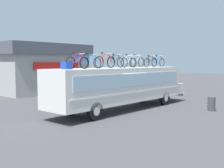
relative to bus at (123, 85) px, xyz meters
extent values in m
plane|color=#423F44|center=(-0.21, 0.00, -1.67)|extent=(120.00, 120.00, 0.00)
cube|color=silver|center=(-0.21, 0.00, 0.05)|extent=(11.29, 2.37, 2.21)
cube|color=silver|center=(5.99, 0.00, -0.64)|extent=(1.10, 2.18, 0.84)
cube|color=#99B7C6|center=(-0.21, -1.20, 0.42)|extent=(10.39, 0.04, 0.81)
cube|color=#99B7C6|center=(-0.21, 1.20, 0.42)|extent=(10.39, 0.04, 0.81)
cube|color=silver|center=(-0.21, -1.20, -0.39)|extent=(10.84, 0.03, 0.12)
cube|color=silver|center=(-0.21, 1.20, -0.39)|extent=(10.84, 0.03, 0.12)
cube|color=silver|center=(6.60, 0.00, -1.14)|extent=(0.16, 2.25, 0.24)
cylinder|color=black|center=(3.63, -1.05, -1.16)|extent=(1.03, 0.28, 1.03)
cylinder|color=silver|center=(3.63, -1.05, -1.16)|extent=(0.47, 0.30, 0.47)
cylinder|color=black|center=(3.63, 1.05, -1.16)|extent=(1.03, 0.28, 1.03)
cylinder|color=silver|center=(3.63, 1.05, -1.16)|extent=(0.47, 0.30, 0.47)
cylinder|color=black|center=(-3.71, -1.05, -1.16)|extent=(1.03, 0.28, 1.03)
cylinder|color=silver|center=(-3.71, -1.05, -1.16)|extent=(0.47, 0.30, 0.47)
cylinder|color=black|center=(-3.71, 1.05, -1.16)|extent=(1.03, 0.28, 1.03)
cylinder|color=silver|center=(-3.71, 1.05, -1.16)|extent=(0.47, 0.30, 0.47)
cube|color=#193899|center=(-4.85, -0.04, 1.37)|extent=(0.44, 0.47, 0.43)
torus|color=black|center=(-4.66, -0.16, 1.49)|extent=(0.68, 0.04, 0.68)
torus|color=black|center=(-3.64, -0.16, 1.49)|extent=(0.68, 0.04, 0.68)
cylinder|color=purple|center=(-4.35, -0.16, 1.75)|extent=(0.20, 0.04, 0.48)
cylinder|color=purple|center=(-4.04, -0.16, 1.73)|extent=(0.48, 0.04, 0.47)
cylinder|color=purple|center=(-4.13, -0.16, 1.97)|extent=(0.62, 0.04, 0.07)
cylinder|color=purple|center=(-4.46, -0.16, 1.50)|extent=(0.39, 0.03, 0.05)
cylinder|color=purple|center=(-4.55, -0.16, 1.74)|extent=(0.25, 0.03, 0.50)
cylinder|color=purple|center=(-3.73, -0.16, 1.72)|extent=(0.21, 0.03, 0.47)
cylinder|color=silver|center=(-3.82, -0.16, 2.00)|extent=(0.03, 0.44, 0.03)
ellipsoid|color=black|center=(-4.43, -0.16, 2.02)|extent=(0.20, 0.08, 0.06)
torus|color=black|center=(-3.53, 0.00, 1.49)|extent=(0.66, 0.04, 0.66)
torus|color=black|center=(-2.44, 0.00, 1.49)|extent=(0.66, 0.04, 0.66)
cylinder|color=#197FDB|center=(-3.21, 0.00, 1.74)|extent=(0.21, 0.04, 0.47)
cylinder|color=#197FDB|center=(-2.88, 0.00, 1.72)|extent=(0.50, 0.04, 0.46)
cylinder|color=#197FDB|center=(-2.97, 0.00, 1.95)|extent=(0.66, 0.04, 0.07)
cylinder|color=#197FDB|center=(-3.33, 0.00, 1.50)|extent=(0.42, 0.03, 0.05)
cylinder|color=#197FDB|center=(-3.41, 0.00, 1.73)|extent=(0.27, 0.03, 0.49)
cylinder|color=#197FDB|center=(-2.54, 0.00, 1.71)|extent=(0.23, 0.03, 0.46)
cylinder|color=silver|center=(-2.64, 0.00, 1.99)|extent=(0.03, 0.44, 0.03)
ellipsoid|color=black|center=(-3.29, 0.00, 2.01)|extent=(0.20, 0.08, 0.06)
torus|color=black|center=(-2.26, 0.03, 1.52)|extent=(0.74, 0.04, 0.74)
torus|color=black|center=(-1.18, 0.03, 1.52)|extent=(0.74, 0.04, 0.74)
cylinder|color=red|center=(-1.94, 0.03, 1.80)|extent=(0.21, 0.04, 0.53)
cylinder|color=red|center=(-1.61, 0.03, 1.79)|extent=(0.50, 0.04, 0.51)
cylinder|color=red|center=(-1.70, 0.03, 2.05)|extent=(0.65, 0.04, 0.07)
cylinder|color=red|center=(-2.05, 0.03, 1.53)|extent=(0.41, 0.03, 0.05)
cylinder|color=red|center=(-2.14, 0.03, 1.79)|extent=(0.26, 0.03, 0.55)
cylinder|color=red|center=(-1.28, 0.03, 1.78)|extent=(0.22, 0.03, 0.52)
cylinder|color=silver|center=(-1.38, 0.03, 2.08)|extent=(0.03, 0.44, 0.03)
ellipsoid|color=black|center=(-2.02, 0.03, 2.10)|extent=(0.20, 0.08, 0.06)
torus|color=black|center=(-1.05, 0.15, 1.50)|extent=(0.69, 0.04, 0.69)
torus|color=black|center=(-0.09, 0.15, 1.50)|extent=(0.69, 0.04, 0.69)
cylinder|color=black|center=(-0.76, 0.15, 1.76)|extent=(0.19, 0.04, 0.49)
cylinder|color=black|center=(-0.47, 0.15, 1.74)|extent=(0.45, 0.04, 0.47)
cylinder|color=black|center=(-0.55, 0.15, 1.98)|extent=(0.58, 0.04, 0.07)
cylinder|color=black|center=(-0.86, 0.15, 1.51)|extent=(0.37, 0.03, 0.05)
cylinder|color=black|center=(-0.94, 0.15, 1.75)|extent=(0.24, 0.03, 0.51)
cylinder|color=black|center=(-0.17, 0.15, 1.73)|extent=(0.20, 0.03, 0.48)
cylinder|color=silver|center=(-0.26, 0.15, 2.01)|extent=(0.03, 0.44, 0.03)
ellipsoid|color=black|center=(-0.83, 0.15, 2.04)|extent=(0.20, 0.08, 0.06)
torus|color=black|center=(0.14, 0.01, 1.49)|extent=(0.68, 0.04, 0.68)
torus|color=black|center=(1.15, 0.01, 1.49)|extent=(0.68, 0.04, 0.68)
cylinder|color=white|center=(0.44, 0.01, 1.75)|extent=(0.20, 0.04, 0.49)
cylinder|color=white|center=(0.74, 0.01, 1.74)|extent=(0.47, 0.04, 0.47)
cylinder|color=white|center=(0.66, 0.01, 1.97)|extent=(0.61, 0.04, 0.07)
cylinder|color=white|center=(0.33, 0.01, 1.50)|extent=(0.38, 0.03, 0.05)
cylinder|color=white|center=(0.25, 0.01, 1.74)|extent=(0.25, 0.03, 0.51)
cylinder|color=white|center=(1.06, 0.01, 1.73)|extent=(0.21, 0.03, 0.47)
cylinder|color=silver|center=(0.97, 0.01, 2.01)|extent=(0.03, 0.44, 0.03)
ellipsoid|color=black|center=(0.36, 0.01, 2.03)|extent=(0.20, 0.08, 0.06)
torus|color=black|center=(1.34, 0.24, 1.51)|extent=(0.71, 0.04, 0.71)
torus|color=black|center=(2.39, 0.24, 1.51)|extent=(0.71, 0.04, 0.71)
cylinder|color=white|center=(1.66, 0.24, 1.77)|extent=(0.20, 0.04, 0.51)
cylinder|color=white|center=(1.97, 0.24, 1.76)|extent=(0.49, 0.04, 0.49)
cylinder|color=white|center=(1.89, 0.24, 2.00)|extent=(0.63, 0.04, 0.07)
cylinder|color=white|center=(1.54, 0.24, 1.52)|extent=(0.40, 0.03, 0.05)
cylinder|color=white|center=(1.46, 0.24, 1.76)|extent=(0.26, 0.03, 0.53)
cylinder|color=white|center=(2.30, 0.24, 1.75)|extent=(0.22, 0.03, 0.49)
cylinder|color=silver|center=(2.20, 0.24, 2.04)|extent=(0.03, 0.44, 0.03)
ellipsoid|color=black|center=(1.57, 0.24, 2.06)|extent=(0.20, 0.08, 0.06)
torus|color=black|center=(2.51, -0.16, 1.48)|extent=(0.66, 0.04, 0.66)
torus|color=black|center=(3.51, -0.16, 1.48)|extent=(0.66, 0.04, 0.66)
cylinder|color=black|center=(2.81, -0.16, 1.73)|extent=(0.19, 0.04, 0.47)
cylinder|color=black|center=(3.11, -0.16, 1.71)|extent=(0.47, 0.04, 0.45)
cylinder|color=black|center=(3.03, -0.16, 1.94)|extent=(0.60, 0.04, 0.07)
cylinder|color=black|center=(2.70, -0.16, 1.49)|extent=(0.38, 0.03, 0.05)
cylinder|color=black|center=(2.62, -0.16, 1.72)|extent=(0.25, 0.03, 0.49)
cylinder|color=black|center=(3.42, -0.16, 1.70)|extent=(0.21, 0.03, 0.46)
cylinder|color=silver|center=(3.33, -0.16, 1.98)|extent=(0.03, 0.44, 0.03)
ellipsoid|color=black|center=(2.73, -0.16, 2.00)|extent=(0.20, 0.08, 0.06)
torus|color=black|center=(3.61, -0.11, 1.50)|extent=(0.69, 0.04, 0.69)
torus|color=black|center=(4.70, -0.11, 1.50)|extent=(0.69, 0.04, 0.69)
cylinder|color=#197FDB|center=(3.94, -0.11, 1.76)|extent=(0.21, 0.04, 0.50)
cylinder|color=#197FDB|center=(4.26, -0.11, 1.75)|extent=(0.50, 0.04, 0.48)
cylinder|color=#197FDB|center=(4.18, -0.11, 1.99)|extent=(0.66, 0.04, 0.07)
cylinder|color=#197FDB|center=(3.82, -0.11, 1.51)|extent=(0.42, 0.03, 0.05)
cylinder|color=#197FDB|center=(3.73, -0.11, 1.75)|extent=(0.27, 0.03, 0.52)
cylinder|color=#197FDB|center=(4.60, -0.11, 1.74)|extent=(0.23, 0.03, 0.48)
cylinder|color=silver|center=(4.50, -0.11, 2.02)|extent=(0.03, 0.44, 0.03)
ellipsoid|color=black|center=(3.85, -0.11, 2.05)|extent=(0.20, 0.08, 0.06)
cube|color=#9E9E99|center=(2.63, 14.22, 0.28)|extent=(8.92, 7.18, 3.91)
cube|color=#4C4C56|center=(2.63, 14.22, 2.81)|extent=(9.64, 7.76, 1.14)
cube|color=red|center=(2.63, 10.52, 1.14)|extent=(5.35, 0.16, 0.70)
cylinder|color=#3F3F47|center=(3.56, -4.62, -1.21)|extent=(0.49, 0.49, 0.92)
cone|color=orange|center=(5.82, -3.57, -1.37)|extent=(0.38, 0.38, 0.61)
camera|label=1|loc=(-14.40, -11.75, 1.57)|focal=44.68mm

